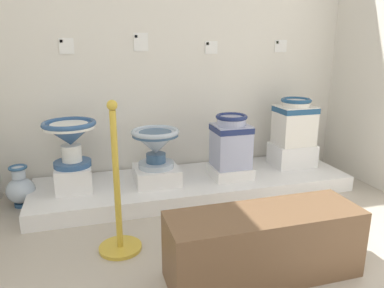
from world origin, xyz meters
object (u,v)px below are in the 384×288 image
info_placard_second (141,42)px  museum_bench (264,244)px  plinth_block_slender_white (74,178)px  info_placard_fourth (281,46)px  antique_toilet_tall_cobalt (295,120)px  decorative_vase_companion (21,189)px  plinth_block_tall_cobalt (292,155)px  info_placard_third (211,47)px  antique_toilet_slender_white (70,135)px  info_placard_first (66,46)px  plinth_block_broad_patterned (230,171)px  stanchion_post_near_left (118,212)px  plinth_block_central_ornate (156,175)px  antique_toilet_broad_patterned (231,140)px  antique_toilet_central_ornate (156,143)px

info_placard_second → museum_bench: 2.07m
plinth_block_slender_white → info_placard_fourth: 2.32m
antique_toilet_tall_cobalt → decorative_vase_companion: size_ratio=1.29×
plinth_block_tall_cobalt → decorative_vase_companion: (-2.47, 0.04, -0.09)m
plinth_block_slender_white → info_placard_third: bearing=16.1°
antique_toilet_slender_white → decorative_vase_companion: antique_toilet_slender_white is taller
info_placard_first → plinth_block_broad_patterned: bearing=-19.1°
plinth_block_tall_cobalt → stanchion_post_near_left: (-1.76, -0.85, 0.03)m
antique_toilet_tall_cobalt → info_placard_second: bearing=166.4°
plinth_block_central_ornate → antique_toilet_broad_patterned: 0.72m
plinth_block_central_ornate → decorative_vase_companion: bearing=173.2°
decorative_vase_companion → antique_toilet_central_ornate: bearing=-6.8°
museum_bench → plinth_block_tall_cobalt: bearing=53.7°
antique_toilet_central_ornate → antique_toilet_tall_cobalt: antique_toilet_tall_cobalt is taller
plinth_block_central_ornate → antique_toilet_broad_patterned: (0.67, -0.03, 0.27)m
antique_toilet_central_ornate → info_placard_third: info_placard_third is taller
plinth_block_slender_white → info_placard_third: size_ratio=2.69×
plinth_block_tall_cobalt → info_placard_fourth: (-0.01, 0.34, 1.03)m
stanchion_post_near_left → decorative_vase_companion: bearing=128.4°
decorative_vase_companion → stanchion_post_near_left: stanchion_post_near_left is taller
plinth_block_broad_patterned → info_placard_third: (-0.03, 0.46, 1.08)m
antique_toilet_broad_patterned → info_placard_fourth: (0.69, 0.46, 0.79)m
plinth_block_tall_cobalt → plinth_block_central_ornate: bearing=-176.3°
plinth_block_tall_cobalt → decorative_vase_companion: bearing=179.0°
antique_toilet_slender_white → info_placard_first: bearing=87.1°
antique_toilet_slender_white → antique_toilet_tall_cobalt: 2.05m
plinth_block_broad_patterned → antique_toilet_tall_cobalt: antique_toilet_tall_cobalt is taller
info_placard_second → museum_bench: info_placard_second is taller
antique_toilet_broad_patterned → info_placard_fourth: 1.15m
plinth_block_slender_white → plinth_block_broad_patterned: bearing=-3.5°
plinth_block_tall_cobalt → museum_bench: size_ratio=0.36×
antique_toilet_slender_white → antique_toilet_central_ornate: size_ratio=1.05×
plinth_block_central_ornate → info_placard_first: bearing=147.0°
plinth_block_slender_white → antique_toilet_tall_cobalt: bearing=1.1°
antique_toilet_slender_white → info_placard_second: info_placard_second is taller
plinth_block_broad_patterned → info_placard_first: bearing=160.9°
plinth_block_tall_cobalt → info_placard_third: bearing=155.4°
plinth_block_slender_white → stanchion_post_near_left: size_ratio=0.33×
plinth_block_slender_white → info_placard_third: 1.70m
info_placard_first → info_placard_second: size_ratio=0.83×
antique_toilet_central_ornate → info_placard_fourth: (1.36, 0.43, 0.78)m
plinth_block_broad_patterned → info_placard_first: info_placard_first is taller
antique_toilet_broad_patterned → antique_toilet_tall_cobalt: 0.72m
info_placard_third → museum_bench: info_placard_third is taller
antique_toilet_central_ornate → antique_toilet_broad_patterned: (0.67, -0.03, -0.02)m
antique_toilet_tall_cobalt → info_placard_fourth: bearing=91.7°
info_placard_first → info_placard_fourth: info_placard_first is taller
plinth_block_tall_cobalt → info_placard_first: bearing=170.5°
info_placard_first → info_placard_second: info_placard_second is taller
plinth_block_tall_cobalt → decorative_vase_companion: plinth_block_tall_cobalt is taller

